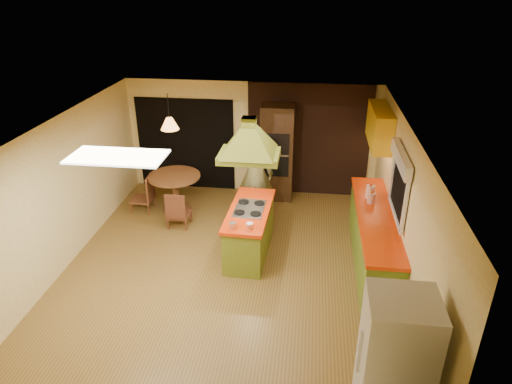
# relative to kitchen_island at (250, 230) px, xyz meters

# --- Properties ---
(ground) EXTENTS (6.50, 6.50, 0.00)m
(ground) POSITION_rel_kitchen_island_xyz_m (-0.31, -0.65, -0.44)
(ground) COLOR olive
(ground) RESTS_ON ground
(room_walls) EXTENTS (5.50, 6.50, 6.50)m
(room_walls) POSITION_rel_kitchen_island_xyz_m (-0.31, -0.65, 0.81)
(room_walls) COLOR #FFF2B6
(room_walls) RESTS_ON ground
(ceiling_plane) EXTENTS (6.50, 6.50, 0.00)m
(ceiling_plane) POSITION_rel_kitchen_island_xyz_m (-0.31, -0.65, 2.06)
(ceiling_plane) COLOR silver
(ceiling_plane) RESTS_ON room_walls
(brick_panel) EXTENTS (2.64, 0.03, 2.50)m
(brick_panel) POSITION_rel_kitchen_island_xyz_m (0.94, 2.58, 0.81)
(brick_panel) COLOR #381E14
(brick_panel) RESTS_ON ground
(nook_opening) EXTENTS (2.20, 0.03, 2.10)m
(nook_opening) POSITION_rel_kitchen_island_xyz_m (-1.81, 2.58, 0.61)
(nook_opening) COLOR black
(nook_opening) RESTS_ON ground
(right_counter) EXTENTS (0.62, 3.05, 0.92)m
(right_counter) POSITION_rel_kitchen_island_xyz_m (2.14, -0.05, 0.02)
(right_counter) COLOR olive
(right_counter) RESTS_ON ground
(upper_cabinets) EXTENTS (0.34, 1.40, 0.70)m
(upper_cabinets) POSITION_rel_kitchen_island_xyz_m (2.26, 1.55, 1.51)
(upper_cabinets) COLOR yellow
(upper_cabinets) RESTS_ON room_walls
(window_right) EXTENTS (0.12, 1.35, 1.06)m
(window_right) POSITION_rel_kitchen_island_xyz_m (2.39, -0.25, 1.33)
(window_right) COLOR black
(window_right) RESTS_ON room_walls
(fluor_panel) EXTENTS (1.20, 0.60, 0.03)m
(fluor_panel) POSITION_rel_kitchen_island_xyz_m (-1.41, -1.85, 2.05)
(fluor_panel) COLOR white
(fluor_panel) RESTS_ON ceiling_plane
(kitchen_island) EXTENTS (0.76, 1.75, 0.88)m
(kitchen_island) POSITION_rel_kitchen_island_xyz_m (0.00, 0.00, 0.00)
(kitchen_island) COLOR olive
(kitchen_island) RESTS_ON ground
(range_hood) EXTENTS (0.99, 0.71, 0.79)m
(range_hood) POSITION_rel_kitchen_island_xyz_m (0.00, 0.00, 1.81)
(range_hood) COLOR olive
(range_hood) RESTS_ON ceiling_plane
(man) EXTENTS (0.75, 0.51, 1.98)m
(man) POSITION_rel_kitchen_island_xyz_m (-0.05, 1.21, 0.55)
(man) COLOR brown
(man) RESTS_ON ground
(refrigerator) EXTENTS (0.71, 0.67, 1.72)m
(refrigerator) POSITION_rel_kitchen_island_xyz_m (1.97, -3.27, 0.42)
(refrigerator) COLOR silver
(refrigerator) RESTS_ON ground
(wall_oven) EXTENTS (0.70, 0.61, 2.10)m
(wall_oven) POSITION_rel_kitchen_island_xyz_m (0.29, 2.30, 0.61)
(wall_oven) COLOR #432A15
(wall_oven) RESTS_ON ground
(dining_table) EXTENTS (1.07, 1.07, 0.80)m
(dining_table) POSITION_rel_kitchen_island_xyz_m (-1.76, 1.40, 0.13)
(dining_table) COLOR brown
(dining_table) RESTS_ON ground
(chair_left) EXTENTS (0.45, 0.45, 0.81)m
(chair_left) POSITION_rel_kitchen_island_xyz_m (-2.46, 1.30, -0.04)
(chair_left) COLOR brown
(chair_left) RESTS_ON ground
(chair_near) EXTENTS (0.43, 0.43, 0.77)m
(chair_near) POSITION_rel_kitchen_island_xyz_m (-1.51, 0.75, -0.05)
(chair_near) COLOR brown
(chair_near) RESTS_ON ground
(pendant_lamp) EXTENTS (0.46, 0.46, 0.23)m
(pendant_lamp) POSITION_rel_kitchen_island_xyz_m (-1.76, 1.40, 1.46)
(pendant_lamp) COLOR #FF9E3F
(pendant_lamp) RESTS_ON ceiling_plane
(canister_large) EXTENTS (0.16, 0.16, 0.23)m
(canister_large) POSITION_rel_kitchen_island_xyz_m (2.09, 0.59, 0.60)
(canister_large) COLOR #FFE5CD
(canister_large) RESTS_ON right_counter
(canister_medium) EXTENTS (0.17, 0.17, 0.19)m
(canister_medium) POSITION_rel_kitchen_island_xyz_m (2.09, 0.39, 0.57)
(canister_medium) COLOR beige
(canister_medium) RESTS_ON right_counter
(canister_small) EXTENTS (0.14, 0.14, 0.14)m
(canister_small) POSITION_rel_kitchen_island_xyz_m (2.09, 0.48, 0.55)
(canister_small) COLOR beige
(canister_small) RESTS_ON right_counter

